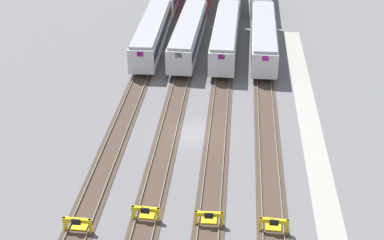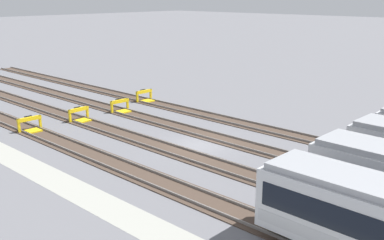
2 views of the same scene
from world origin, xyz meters
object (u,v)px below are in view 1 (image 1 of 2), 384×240
at_px(subway_car_back_row_rightmost, 152,33).
at_px(bumper_stop_middle_track, 147,212).
at_px(bumper_stop_nearest_track, 274,224).
at_px(bumper_stop_far_inner_track, 79,223).
at_px(subway_car_front_row_centre, 264,37).
at_px(subway_car_back_row_leftmost, 226,35).
at_px(subway_car_front_row_leftmost, 189,34).
at_px(bumper_stop_near_inner_track, 209,217).

xyz_separation_m(subway_car_back_row_rightmost, bumper_stop_middle_track, (-31.44, -4.45, -1.53)).
relative_size(bumper_stop_nearest_track, bumper_stop_far_inner_track, 1.00).
height_order(subway_car_front_row_centre, subway_car_back_row_rightmost, same).
relative_size(subway_car_back_row_leftmost, bumper_stop_far_inner_track, 8.99).
distance_m(subway_car_back_row_rightmost, bumper_stop_nearest_track, 34.60).
xyz_separation_m(subway_car_front_row_leftmost, bumper_stop_middle_track, (-31.44, -0.05, -1.53)).
bearing_deg(subway_car_back_row_rightmost, bumper_stop_nearest_track, -157.34).
distance_m(subway_car_front_row_centre, subway_car_back_row_leftmost, 4.52).
bearing_deg(bumper_stop_far_inner_track, bumper_stop_middle_track, -70.23).
xyz_separation_m(subway_car_back_row_leftmost, subway_car_back_row_rightmost, (0.00, 8.83, 0.00)).
bearing_deg(bumper_stop_middle_track, bumper_stop_far_inner_track, 109.77).
bearing_deg(bumper_stop_nearest_track, subway_car_front_row_centre, -0.06).
bearing_deg(bumper_stop_middle_track, subway_car_front_row_leftmost, 0.09).
bearing_deg(subway_car_back_row_leftmost, bumper_stop_middle_track, 172.06).
height_order(subway_car_back_row_leftmost, bumper_stop_far_inner_track, subway_car_back_row_leftmost).
height_order(subway_car_front_row_leftmost, bumper_stop_near_inner_track, subway_car_front_row_leftmost).
height_order(subway_car_front_row_leftmost, bumper_stop_far_inner_track, subway_car_front_row_leftmost).
xyz_separation_m(subway_car_front_row_centre, subway_car_back_row_leftmost, (-0.00, 4.52, 0.00)).
height_order(subway_car_back_row_leftmost, subway_car_back_row_rightmost, same).
bearing_deg(subway_car_back_row_rightmost, subway_car_front_row_leftmost, -90.00).
relative_size(subway_car_front_row_leftmost, subway_car_back_row_rightmost, 1.00).
bearing_deg(subway_car_back_row_leftmost, subway_car_front_row_leftmost, 90.00).
bearing_deg(subway_car_back_row_leftmost, bumper_stop_near_inner_track, -179.94).
distance_m(subway_car_front_row_centre, subway_car_back_row_rightmost, 13.35).
relative_size(subway_car_front_row_leftmost, bumper_stop_nearest_track, 8.99).
height_order(subway_car_front_row_leftmost, subway_car_front_row_centre, same).
bearing_deg(bumper_stop_nearest_track, bumper_stop_middle_track, 87.08).
xyz_separation_m(subway_car_front_row_leftmost, subway_car_back_row_rightmost, (0.00, 4.40, 0.00)).
bearing_deg(bumper_stop_far_inner_track, subway_car_front_row_leftmost, -7.57).
relative_size(subway_car_back_row_leftmost, bumper_stop_nearest_track, 8.98).
distance_m(bumper_stop_nearest_track, bumper_stop_far_inner_track, 13.36).
bearing_deg(subway_car_front_row_leftmost, bumper_stop_near_inner_track, -171.95).
height_order(bumper_stop_middle_track, bumper_stop_far_inner_track, same).
xyz_separation_m(bumper_stop_nearest_track, bumper_stop_middle_track, (0.45, 8.87, 0.00)).
bearing_deg(subway_car_back_row_leftmost, bumper_stop_nearest_track, -172.00).
xyz_separation_m(subway_car_front_row_leftmost, bumper_stop_nearest_track, (-31.89, -8.92, -1.53)).
bearing_deg(subway_car_front_row_centre, bumper_stop_near_inner_track, 171.91).
bearing_deg(bumper_stop_far_inner_track, subway_car_front_row_centre, -22.00).
distance_m(bumper_stop_middle_track, bumper_stop_far_inner_track, 4.72).
relative_size(subway_car_front_row_centre, bumper_stop_near_inner_track, 9.00).
bearing_deg(subway_car_back_row_rightmost, bumper_stop_far_inner_track, -179.99).
bearing_deg(subway_car_back_row_rightmost, bumper_stop_near_inner_track, -164.32).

